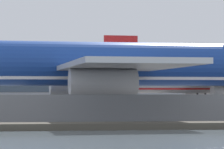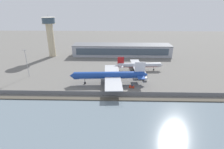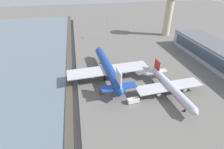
{
  "view_description": "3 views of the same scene",
  "coord_description": "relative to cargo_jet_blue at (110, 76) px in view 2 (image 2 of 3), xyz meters",
  "views": [
    {
      "loc": [
        -12.82,
        -69.61,
        2.88
      ],
      "look_at": [
        -3.27,
        3.03,
        4.74
      ],
      "focal_mm": 105.0,
      "sensor_mm": 36.0,
      "label": 1
    },
    {
      "loc": [
        -2.33,
        -104.52,
        48.5
      ],
      "look_at": [
        -5.25,
        3.49,
        5.25
      ],
      "focal_mm": 28.0,
      "sensor_mm": 36.0,
      "label": 2
    },
    {
      "loc": [
        74.55,
        -14.02,
        50.97
      ],
      "look_at": [
        0.94,
        1.37,
        5.68
      ],
      "focal_mm": 28.0,
      "sensor_mm": 36.0,
      "label": 3
    }
  ],
  "objects": [
    {
      "name": "ground_plane",
      "position": [
        6.35,
        -0.7,
        -5.63
      ],
      "size": [
        500.0,
        500.0,
        0.0
      ],
      "primitive_type": "plane",
      "color": "#66635E"
    },
    {
      "name": "shoreline_seawall",
      "position": [
        6.35,
        -21.2,
        -5.38
      ],
      "size": [
        320.0,
        3.0,
        0.5
      ],
      "color": "#474238",
      "rests_on": "ground"
    },
    {
      "name": "perimeter_fence",
      "position": [
        6.35,
        -16.7,
        -4.33
      ],
      "size": [
        280.0,
        0.1,
        2.6
      ],
      "color": "slate",
      "rests_on": "ground"
    },
    {
      "name": "cargo_jet_blue",
      "position": [
        0.0,
        0.0,
        0.0
      ],
      "size": [
        51.3,
        44.14,
        14.75
      ],
      "color": "#193D93",
      "rests_on": "ground"
    },
    {
      "name": "passenger_jet_silver",
      "position": [
        21.46,
        25.47,
        -1.38
      ],
      "size": [
        37.86,
        32.44,
        11.13
      ],
      "color": "silver",
      "rests_on": "ground"
    },
    {
      "name": "baggage_tug",
      "position": [
        13.71,
        -6.1,
        -4.82
      ],
      "size": [
        3.43,
        2.12,
        1.8
      ],
      "color": "red",
      "rests_on": "ground"
    },
    {
      "name": "ops_van",
      "position": [
        23.78,
        6.97,
        -4.35
      ],
      "size": [
        2.63,
        5.39,
        2.48
      ],
      "color": "white",
      "rests_on": "ground"
    },
    {
      "name": "control_tower",
      "position": [
        -60.51,
        64.36,
        17.62
      ],
      "size": [
        12.95,
        12.95,
        40.21
      ],
      "color": "#C6B793",
      "rests_on": "ground"
    },
    {
      "name": "terminal_building",
      "position": [
        9.37,
        69.81,
        0.02
      ],
      "size": [
        98.46,
        18.8,
        11.29
      ],
      "color": "#9EA3AD",
      "rests_on": "ground"
    },
    {
      "name": "apron_light_mast_apron_west",
      "position": [
        -59.61,
        11.03,
        5.51
      ],
      "size": [
        3.2,
        0.4,
        19.75
      ],
      "color": "#93969B",
      "rests_on": "ground"
    }
  ]
}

